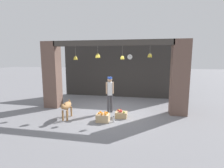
% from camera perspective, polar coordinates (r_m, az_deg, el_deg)
% --- Properties ---
extents(ground_plane, '(60.00, 60.00, 0.00)m').
position_cam_1_polar(ground_plane, '(7.88, -0.66, -9.11)').
color(ground_plane, slate).
extents(shop_back_wall, '(7.11, 0.12, 3.14)m').
position_cam_1_polar(shop_back_wall, '(10.61, 2.82, 4.20)').
color(shop_back_wall, '#2D2B28').
rests_on(shop_back_wall, ground_plane).
extents(shop_pillar_left, '(0.70, 0.60, 3.14)m').
position_cam_1_polar(shop_pillar_left, '(8.88, -18.95, 2.81)').
color(shop_pillar_left, brown).
rests_on(shop_pillar_left, ground_plane).
extents(shop_pillar_right, '(0.70, 0.60, 3.14)m').
position_cam_1_polar(shop_pillar_right, '(7.80, 21.20, 1.91)').
color(shop_pillar_right, brown).
rests_on(shop_pillar_right, ground_plane).
extents(storefront_awning, '(5.21, 0.25, 0.86)m').
position_cam_1_polar(storefront_awning, '(7.63, -0.65, 13.00)').
color(storefront_awning, '#3D3833').
extents(dog, '(0.35, 1.01, 0.73)m').
position_cam_1_polar(dog, '(7.14, -14.63, -7.11)').
color(dog, '#9E7042').
rests_on(dog, ground_plane).
extents(shopkeeper, '(0.33, 0.28, 1.57)m').
position_cam_1_polar(shopkeeper, '(7.62, -0.72, -2.61)').
color(shopkeeper, '#424247').
rests_on(shopkeeper, ground_plane).
extents(fruit_crate_oranges, '(0.48, 0.39, 0.37)m').
position_cam_1_polar(fruit_crate_oranges, '(6.75, -2.95, -10.80)').
color(fruit_crate_oranges, tan).
rests_on(fruit_crate_oranges, ground_plane).
extents(fruit_crate_apples, '(0.46, 0.37, 0.31)m').
position_cam_1_polar(fruit_crate_apples, '(7.17, 3.01, -9.84)').
color(fruit_crate_apples, tan).
rests_on(fruit_crate_apples, ground_plane).
extents(water_bottle, '(0.08, 0.08, 0.23)m').
position_cam_1_polar(water_bottle, '(6.70, 0.50, -11.44)').
color(water_bottle, silver).
rests_on(water_bottle, ground_plane).
extents(wall_clock, '(0.32, 0.03, 0.32)m').
position_cam_1_polar(wall_clock, '(10.43, 5.86, 8.80)').
color(wall_clock, black).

